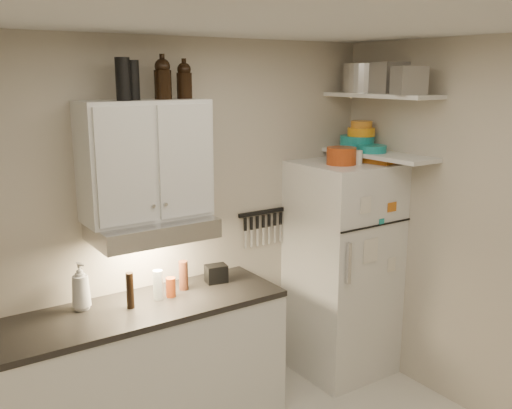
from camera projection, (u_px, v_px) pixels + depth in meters
ceiling at (323, 14)px, 2.50m from camera, size 3.20×3.00×0.02m
back_wall at (178, 227)px, 4.01m from camera, size 3.20×0.02×2.60m
right_wall at (509, 242)px, 3.67m from camera, size 0.02×3.00×2.60m
base_cabinet at (127, 380)px, 3.65m from camera, size 2.10×0.60×0.88m
countertop at (123, 313)px, 3.55m from camera, size 2.10×0.62×0.04m
upper_cabinet at (145, 160)px, 3.59m from camera, size 0.80×0.33×0.75m
range_hood at (152, 229)px, 3.63m from camera, size 0.76×0.46×0.12m
fridge at (342, 269)px, 4.51m from camera, size 0.70×0.68×1.70m
shelf_hi at (381, 95)px, 4.21m from camera, size 0.30×0.95×0.03m
shelf_lo at (378, 155)px, 4.31m from camera, size 0.30×0.95×0.03m
knife_strip at (262, 212)px, 4.37m from camera, size 0.42×0.02×0.03m
dutch_oven at (341, 156)px, 4.21m from camera, size 0.22×0.22×0.13m
book_stack at (380, 158)px, 4.28m from camera, size 0.21×0.24×0.07m
spice_jar at (358, 157)px, 4.22m from camera, size 0.08×0.08×0.10m
stock_pot at (363, 78)px, 4.38m from camera, size 0.39×0.39×0.22m
tin_a at (390, 78)px, 4.20m from camera, size 0.25×0.23×0.23m
tin_b at (409, 80)px, 3.89m from camera, size 0.25×0.25×0.19m
bowl_teal at (357, 142)px, 4.49m from camera, size 0.27×0.27×0.11m
bowl_orange at (361, 132)px, 4.45m from camera, size 0.21×0.21×0.06m
bowl_yellow at (362, 124)px, 4.43m from camera, size 0.17×0.17×0.05m
plates at (372, 149)px, 4.31m from camera, size 0.25×0.25×0.06m
growler_a at (163, 78)px, 3.53m from camera, size 0.12×0.12×0.26m
growler_b at (184, 80)px, 3.63m from camera, size 0.12×0.12×0.23m
thermos_a at (133, 80)px, 3.40m from camera, size 0.09×0.09×0.24m
thermos_b at (123, 79)px, 3.34m from camera, size 0.10×0.10×0.25m
soap_bottle at (80, 284)px, 3.53m from camera, size 0.15×0.15×0.34m
pepper_mill at (183, 275)px, 3.87m from camera, size 0.08×0.08×0.20m
oil_bottle at (130, 290)px, 3.56m from camera, size 0.04×0.04×0.23m
vinegar_bottle at (130, 290)px, 3.56m from camera, size 0.05×0.05×0.23m
clear_bottle at (158, 285)px, 3.70m from camera, size 0.07×0.07×0.19m
red_jar at (171, 287)px, 3.75m from camera, size 0.07×0.07×0.13m
caddy at (216, 274)px, 4.01m from camera, size 0.16×0.13×0.13m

